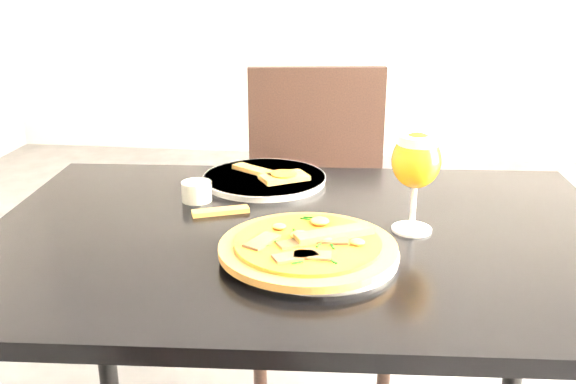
# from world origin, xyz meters

# --- Properties ---
(dining_table) EXTENTS (1.25, 0.88, 0.75)m
(dining_table) POSITION_xyz_m (-0.18, -0.11, 0.66)
(dining_table) COLOR black
(dining_table) RESTS_ON ground
(chair_far) EXTENTS (0.49, 0.49, 0.94)m
(chair_far) POSITION_xyz_m (-0.20, 0.56, 0.52)
(chair_far) COLOR black
(chair_far) RESTS_ON ground
(plate_main) EXTENTS (0.32, 0.32, 0.01)m
(plate_main) POSITION_xyz_m (-0.14, -0.23, 0.76)
(plate_main) COLOR silver
(plate_main) RESTS_ON dining_table
(pizza) EXTENTS (0.30, 0.30, 0.03)m
(pizza) POSITION_xyz_m (-0.16, -0.23, 0.77)
(pizza) COLOR olive
(pizza) RESTS_ON plate_main
(plate_second) EXTENTS (0.29, 0.29, 0.01)m
(plate_second) POSITION_xyz_m (-0.30, 0.16, 0.76)
(plate_second) COLOR silver
(plate_second) RESTS_ON dining_table
(crust_scraps) EXTENTS (0.19, 0.14, 0.01)m
(crust_scraps) POSITION_xyz_m (-0.27, 0.15, 0.77)
(crust_scraps) COLOR olive
(crust_scraps) RESTS_ON plate_second
(loose_crust) EXTENTS (0.12, 0.07, 0.01)m
(loose_crust) POSITION_xyz_m (-0.35, -0.05, 0.75)
(loose_crust) COLOR olive
(loose_crust) RESTS_ON dining_table
(sauce_cup) EXTENTS (0.06, 0.06, 0.04)m
(sauce_cup) POSITION_xyz_m (-0.42, 0.02, 0.77)
(sauce_cup) COLOR beige
(sauce_cup) RESTS_ON dining_table
(beer_glass) EXTENTS (0.09, 0.09, 0.19)m
(beer_glass) POSITION_xyz_m (0.02, -0.09, 0.89)
(beer_glass) COLOR silver
(beer_glass) RESTS_ON dining_table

